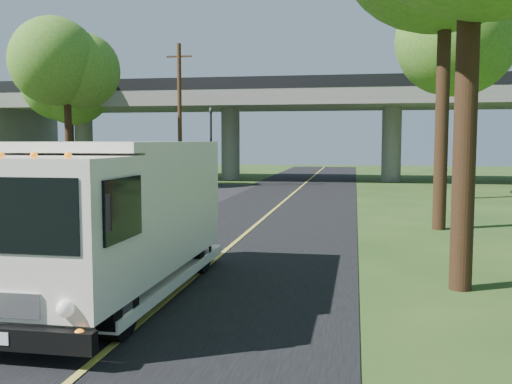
% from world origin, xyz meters
% --- Properties ---
extents(ground, '(120.00, 120.00, 0.00)m').
position_xyz_m(ground, '(0.00, 0.00, 0.00)').
color(ground, '#213E16').
rests_on(ground, ground).
extents(road, '(7.00, 90.00, 0.02)m').
position_xyz_m(road, '(0.00, 10.00, 0.01)').
color(road, black).
rests_on(road, ground).
extents(parking_lot, '(16.00, 18.00, 0.01)m').
position_xyz_m(parking_lot, '(-11.00, 18.00, 0.01)').
color(parking_lot, black).
rests_on(parking_lot, ground).
extents(lane_line, '(0.12, 90.00, 0.01)m').
position_xyz_m(lane_line, '(0.00, 10.00, 0.03)').
color(lane_line, gold).
rests_on(lane_line, road).
extents(overpass, '(54.00, 10.00, 7.30)m').
position_xyz_m(overpass, '(0.00, 32.00, 4.56)').
color(overpass, slate).
rests_on(overpass, ground).
extents(traffic_signal, '(0.18, 0.22, 5.20)m').
position_xyz_m(traffic_signal, '(-6.00, 26.00, 3.20)').
color(traffic_signal, black).
rests_on(traffic_signal, ground).
extents(utility_pole, '(1.60, 0.26, 9.00)m').
position_xyz_m(utility_pole, '(-7.50, 24.00, 4.59)').
color(utility_pole, '#472D19').
rests_on(utility_pole, ground).
extents(tree_right_far, '(5.77, 5.67, 10.99)m').
position_xyz_m(tree_right_far, '(9.21, 19.84, 8.30)').
color(tree_right_far, '#382314').
rests_on(tree_right_far, ground).
extents(tree_left_lot, '(5.60, 5.50, 10.50)m').
position_xyz_m(tree_left_lot, '(-13.79, 21.84, 7.90)').
color(tree_left_lot, '#382314').
rests_on(tree_left_lot, ground).
extents(tree_left_far, '(5.26, 5.16, 9.89)m').
position_xyz_m(tree_left_far, '(-16.79, 27.84, 7.45)').
color(tree_left_far, '#382314').
rests_on(tree_left_far, ground).
extents(step_van, '(2.63, 7.03, 2.94)m').
position_xyz_m(step_van, '(-1.10, -0.73, 1.60)').
color(step_van, silver).
rests_on(step_van, ground).
extents(red_sedan, '(5.26, 2.41, 1.49)m').
position_xyz_m(red_sedan, '(-10.97, 16.53, 0.75)').
color(red_sedan, '#B60B29').
rests_on(red_sedan, ground).
extents(pedestrian, '(0.66, 0.60, 1.52)m').
position_xyz_m(pedestrian, '(-6.10, 11.84, 0.76)').
color(pedestrian, gray).
rests_on(pedestrian, ground).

